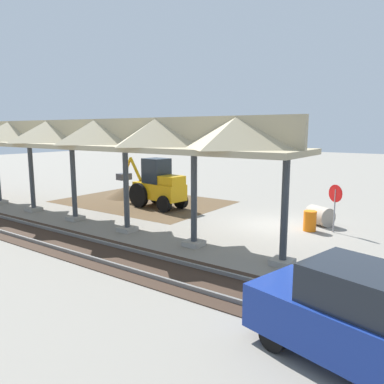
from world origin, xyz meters
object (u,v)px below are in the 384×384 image
at_px(backhoe, 157,185).
at_px(concrete_pipe, 320,216).
at_px(stop_sign, 335,198).
at_px(distant_parked_car, 363,320).
at_px(traffic_barrel, 310,221).

distance_m(backhoe, concrete_pipe, 9.00).
relative_size(stop_sign, distant_parked_car, 0.47).
relative_size(backhoe, traffic_barrel, 5.78).
distance_m(stop_sign, concrete_pipe, 1.66).
xyz_separation_m(stop_sign, distant_parked_car, (-3.01, 9.51, -0.52)).
bearing_deg(stop_sign, traffic_barrel, 23.33).
bearing_deg(backhoe, concrete_pipe, -171.66).
xyz_separation_m(backhoe, traffic_barrel, (-8.84, 0.03, -0.82)).
bearing_deg(stop_sign, distant_parked_car, 107.57).
bearing_deg(stop_sign, backhoe, 2.17).
height_order(backhoe, concrete_pipe, backhoe).
distance_m(backhoe, traffic_barrel, 8.87).
relative_size(stop_sign, traffic_barrel, 2.33).
bearing_deg(concrete_pipe, traffic_barrel, 88.79).
bearing_deg(concrete_pipe, distant_parked_car, 110.47).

